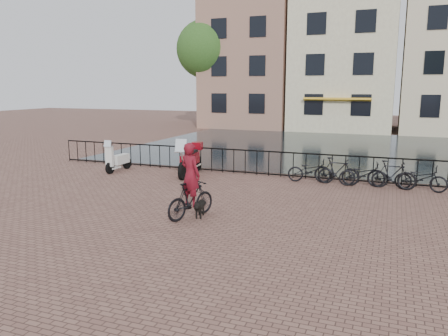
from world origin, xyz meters
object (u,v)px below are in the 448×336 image
(motorcycle, at_px, (190,156))
(scooter, at_px, (118,155))
(cyclist, at_px, (191,185))
(dog, at_px, (200,208))

(motorcycle, bearing_deg, scooter, 178.45)
(motorcycle, height_order, scooter, motorcycle)
(cyclist, bearing_deg, scooter, -20.27)
(dog, bearing_deg, cyclist, -155.48)
(cyclist, bearing_deg, motorcycle, -43.77)
(motorcycle, relative_size, scooter, 1.51)
(cyclist, distance_m, scooter, 7.64)
(dog, relative_size, scooter, 0.52)
(cyclist, height_order, motorcycle, cyclist)
(dog, bearing_deg, motorcycle, 106.28)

